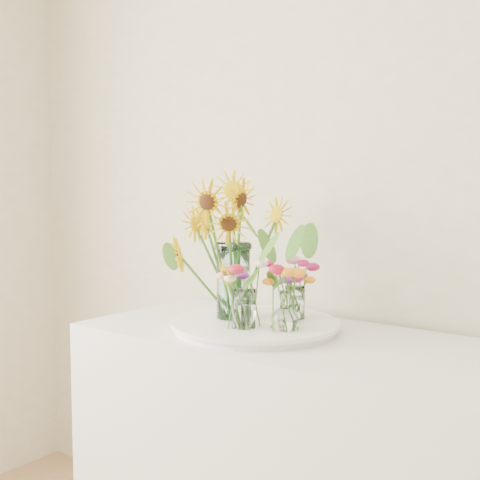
{
  "coord_description": "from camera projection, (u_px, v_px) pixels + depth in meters",
  "views": [
    {
      "loc": [
        0.55,
        0.45,
        1.32
      ],
      "look_at": [
        -0.55,
        1.89,
        1.18
      ],
      "focal_mm": 45.0,
      "sensor_mm": 36.0,
      "label": 1
    }
  ],
  "objects": [
    {
      "name": "small_vase_b",
      "position": [
        285.0,
        311.0,
        1.7
      ],
      "size": [
        0.1,
        0.1,
        0.12
      ],
      "primitive_type": null,
      "rotation": [
        0.0,
        0.0,
        0.31
      ],
      "color": "white",
      "rests_on": "tray"
    },
    {
      "name": "wildflower_posy_a",
      "position": [
        244.0,
        294.0,
        1.72
      ],
      "size": [
        0.21,
        0.21,
        0.21
      ],
      "primitive_type": null,
      "color": "orange",
      "rests_on": "tray"
    },
    {
      "name": "tray",
      "position": [
        255.0,
        327.0,
        1.83
      ],
      "size": [
        0.49,
        0.49,
        0.02
      ],
      "primitive_type": "cylinder",
      "color": "white",
      "rests_on": "counter"
    },
    {
      "name": "wildflower_posy_b",
      "position": [
        285.0,
        296.0,
        1.7
      ],
      "size": [
        0.2,
        0.2,
        0.21
      ],
      "primitive_type": null,
      "color": "orange",
      "rests_on": "tray"
    },
    {
      "name": "small_vase_a",
      "position": [
        244.0,
        309.0,
        1.73
      ],
      "size": [
        0.08,
        0.08,
        0.12
      ],
      "primitive_type": "cylinder",
      "rotation": [
        0.0,
        0.0,
        0.21
      ],
      "color": "white",
      "rests_on": "tray"
    },
    {
      "name": "sunflower_bouquet",
      "position": [
        233.0,
        245.0,
        1.85
      ],
      "size": [
        0.75,
        0.75,
        0.47
      ],
      "primitive_type": null,
      "rotation": [
        0.0,
        0.0,
        0.07
      ],
      "color": "#E1B604",
      "rests_on": "tray"
    },
    {
      "name": "mason_jar",
      "position": [
        233.0,
        281.0,
        1.86
      ],
      "size": [
        0.11,
        0.11,
        0.24
      ],
      "primitive_type": "cylinder",
      "rotation": [
        0.0,
        0.0,
        0.07
      ],
      "color": "#C3F8FA",
      "rests_on": "tray"
    },
    {
      "name": "wildflower_posy_c",
      "position": [
        295.0,
        289.0,
        1.85
      ],
      "size": [
        0.18,
        0.18,
        0.2
      ],
      "primitive_type": null,
      "color": "orange",
      "rests_on": "tray"
    },
    {
      "name": "small_vase_c",
      "position": [
        295.0,
        303.0,
        1.85
      ],
      "size": [
        0.06,
        0.06,
        0.11
      ],
      "primitive_type": "cylinder",
      "rotation": [
        0.0,
        0.0,
        0.05
      ],
      "color": "white",
      "rests_on": "tray"
    }
  ]
}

